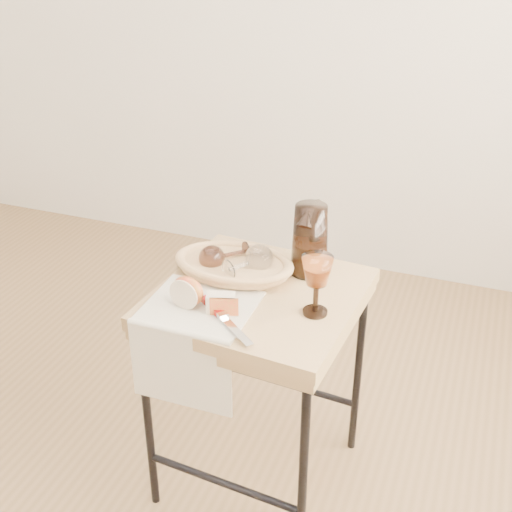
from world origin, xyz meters
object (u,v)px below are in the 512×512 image
at_px(bread_basket, 234,267).
at_px(wine_goblet, 316,285).
at_px(goblet_lying_b, 246,263).
at_px(table_knife, 224,317).
at_px(pitcher, 310,240).
at_px(tea_towel, 200,307).
at_px(goblet_lying_a, 227,255).
at_px(apple_half, 188,291).
at_px(side_table, 258,389).

xyz_separation_m(bread_basket, wine_goblet, (0.27, -0.11, 0.06)).
bearing_deg(goblet_lying_b, table_knife, -141.79).
height_order(goblet_lying_b, pitcher, pitcher).
height_order(tea_towel, goblet_lying_b, goblet_lying_b).
bearing_deg(goblet_lying_a, tea_towel, 48.32).
distance_m(tea_towel, goblet_lying_a, 0.21).
bearing_deg(tea_towel, apple_half, -171.10).
xyz_separation_m(side_table, goblet_lying_b, (-0.05, 0.05, 0.39)).
height_order(tea_towel, wine_goblet, wine_goblet).
xyz_separation_m(goblet_lying_b, apple_half, (-0.09, -0.18, -0.01)).
bearing_deg(bread_basket, wine_goblet, -24.48).
xyz_separation_m(side_table, goblet_lying_a, (-0.13, 0.08, 0.39)).
distance_m(tea_towel, wine_goblet, 0.31).
distance_m(side_table, apple_half, 0.43).
relative_size(bread_basket, pitcher, 1.24).
distance_m(pitcher, wine_goblet, 0.22).
relative_size(side_table, tea_towel, 2.42).
distance_m(goblet_lying_b, wine_goblet, 0.25).
bearing_deg(apple_half, pitcher, 56.90).
relative_size(side_table, wine_goblet, 4.05).
bearing_deg(bread_basket, apple_half, -104.75).
bearing_deg(apple_half, table_knife, -10.66).
xyz_separation_m(goblet_lying_a, goblet_lying_b, (0.07, -0.03, 0.00)).
relative_size(side_table, bread_basket, 2.20).
relative_size(goblet_lying_a, goblet_lying_b, 0.92).
distance_m(bread_basket, goblet_lying_a, 0.04).
bearing_deg(pitcher, goblet_lying_b, -144.27).
height_order(wine_goblet, apple_half, wine_goblet).
bearing_deg(bread_basket, goblet_lying_b, -23.56).
bearing_deg(goblet_lying_a, wine_goblet, 112.54).
height_order(apple_half, table_knife, apple_half).
bearing_deg(apple_half, goblet_lying_a, 91.83).
xyz_separation_m(bread_basket, goblet_lying_a, (-0.03, 0.01, 0.03)).
height_order(side_table, tea_towel, tea_towel).
xyz_separation_m(bread_basket, apple_half, (-0.05, -0.20, 0.02)).
height_order(bread_basket, table_knife, bread_basket).
height_order(tea_towel, bread_basket, bread_basket).
bearing_deg(tea_towel, wine_goblet, 15.18).
relative_size(tea_towel, goblet_lying_b, 2.09).
height_order(side_table, table_knife, table_knife).
relative_size(side_table, goblet_lying_b, 5.07).
height_order(wine_goblet, table_knife, wine_goblet).
xyz_separation_m(side_table, table_knife, (-0.03, -0.17, 0.35)).
distance_m(apple_half, table_knife, 0.13).
xyz_separation_m(goblet_lying_b, wine_goblet, (0.23, -0.10, 0.03)).
distance_m(bread_basket, apple_half, 0.21).
bearing_deg(side_table, goblet_lying_b, 138.60).
bearing_deg(side_table, pitcher, 58.00).
bearing_deg(side_table, wine_goblet, -15.53).
xyz_separation_m(side_table, wine_goblet, (0.17, -0.05, 0.42)).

